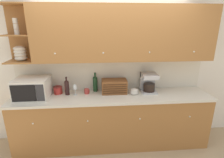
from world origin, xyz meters
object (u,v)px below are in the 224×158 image
object	(u,v)px
storage_canister	(58,90)
coffee_maker	(149,83)
microwave	(32,88)
second_wine_bottle	(95,83)
bowl_stack_on_counter	(134,91)
mug	(87,91)
wine_bottle	(67,87)
bread_box	(114,86)
wine_glass	(75,88)

from	to	relation	value
storage_canister	coffee_maker	xyz separation A→B (m)	(1.54, -0.04, 0.10)
microwave	second_wine_bottle	xyz separation A→B (m)	(0.98, 0.21, -0.01)
second_wine_bottle	bowl_stack_on_counter	world-z (taller)	second_wine_bottle
mug	storage_canister	bearing A→B (deg)	174.32
wine_bottle	bread_box	bearing A→B (deg)	1.69
second_wine_bottle	coffee_maker	bearing A→B (deg)	-6.42
storage_canister	second_wine_bottle	xyz separation A→B (m)	(0.63, 0.06, 0.09)
storage_canister	coffee_maker	distance (m)	1.55
storage_canister	wine_glass	size ratio (longest dim) A/B	0.79
wine_bottle	bowl_stack_on_counter	distance (m)	1.12
second_wine_bottle	storage_canister	bearing A→B (deg)	-174.51
wine_glass	second_wine_bottle	bearing A→B (deg)	23.52
bowl_stack_on_counter	bread_box	bearing A→B (deg)	164.93
mug	bread_box	world-z (taller)	bread_box
mug	bowl_stack_on_counter	xyz separation A→B (m)	(0.80, -0.08, 0.00)
wine_bottle	second_wine_bottle	world-z (taller)	second_wine_bottle
wine_bottle	bread_box	distance (m)	0.79
wine_bottle	wine_glass	world-z (taller)	wine_bottle
microwave	wine_bottle	xyz separation A→B (m)	(0.52, 0.09, -0.02)
microwave	mug	xyz separation A→B (m)	(0.84, 0.10, -0.12)
second_wine_bottle	bowl_stack_on_counter	size ratio (longest dim) A/B	2.30
coffee_maker	mug	bearing A→B (deg)	-179.68
wine_bottle	second_wine_bottle	size ratio (longest dim) A/B	0.92
bread_box	bowl_stack_on_counter	world-z (taller)	bread_box
microwave	bowl_stack_on_counter	distance (m)	1.64
coffee_maker	microwave	bearing A→B (deg)	-176.74
wine_bottle	second_wine_bottle	xyz separation A→B (m)	(0.47, 0.12, 0.01)
storage_canister	bread_box	size ratio (longest dim) A/B	0.35
second_wine_bottle	bowl_stack_on_counter	distance (m)	0.69
microwave	bread_box	world-z (taller)	microwave
wine_bottle	mug	world-z (taller)	wine_bottle
microwave	wine_bottle	distance (m)	0.53
microwave	mug	distance (m)	0.85
bowl_stack_on_counter	coffee_maker	world-z (taller)	coffee_maker
mug	second_wine_bottle	xyz separation A→B (m)	(0.14, 0.11, 0.11)
second_wine_bottle	bread_box	distance (m)	0.34
storage_canister	bowl_stack_on_counter	bearing A→B (deg)	-5.65
storage_canister	bread_box	world-z (taller)	bread_box
storage_canister	coffee_maker	world-z (taller)	coffee_maker
wine_bottle	coffee_maker	xyz separation A→B (m)	(1.38, 0.02, 0.02)
microwave	second_wine_bottle	bearing A→B (deg)	12.11
mug	second_wine_bottle	bearing A→B (deg)	37.06
mug	coffee_maker	distance (m)	1.07
bread_box	bowl_stack_on_counter	size ratio (longest dim) A/B	2.90
storage_canister	microwave	bearing A→B (deg)	-156.98
second_wine_bottle	bread_box	bearing A→B (deg)	-17.04
storage_canister	wine_glass	distance (m)	0.32
microwave	bowl_stack_on_counter	bearing A→B (deg)	0.84
wine_glass	mug	xyz separation A→B (m)	(0.19, 0.04, -0.08)
wine_glass	bread_box	size ratio (longest dim) A/B	0.44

